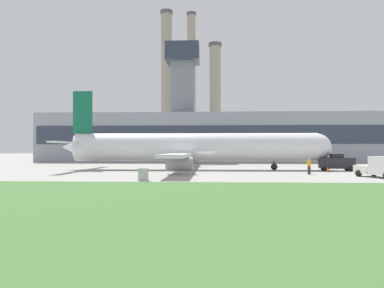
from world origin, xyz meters
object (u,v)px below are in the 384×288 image
object	(u,v)px
airplane	(191,148)
baggage_truck	(383,167)
pushback_tug	(337,163)
ground_crew_person	(309,166)

from	to	relation	value
airplane	baggage_truck	xyz separation A→B (m)	(19.21, -13.29, -1.95)
airplane	pushback_tug	xyz separation A→B (m)	(18.70, -1.47, -1.98)
baggage_truck	ground_crew_person	world-z (taller)	baggage_truck
airplane	ground_crew_person	xyz separation A→B (m)	(13.49, -8.17, -2.05)
pushback_tug	baggage_truck	distance (m)	11.83
airplane	baggage_truck	world-z (taller)	airplane
ground_crew_person	airplane	bearing A→B (deg)	148.80
pushback_tug	ground_crew_person	bearing A→B (deg)	-127.85
airplane	pushback_tug	size ratio (longest dim) A/B	8.43
baggage_truck	ground_crew_person	bearing A→B (deg)	138.18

